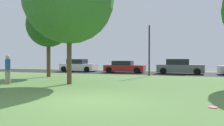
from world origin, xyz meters
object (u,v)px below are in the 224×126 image
parked_car_grey (179,67)px  person_catcher (8,68)px  oak_tree_left (48,26)px  frisbee_disc (213,107)px  parked_car_red (124,67)px  street_lamp_post (149,51)px  parked_car_white (78,66)px

parked_car_grey → person_catcher: bearing=-127.5°
oak_tree_left → frisbee_disc: (11.72, -8.24, -4.30)m
frisbee_disc → parked_car_red: bearing=114.5°
frisbee_disc → street_lamp_post: bearing=107.6°
oak_tree_left → person_catcher: (0.89, -5.39, -3.34)m
person_catcher → parked_car_white: bearing=130.1°
oak_tree_left → parked_car_white: 8.49m
parked_car_red → frisbee_disc: bearing=-65.5°
parked_car_red → street_lamp_post: bearing=-47.4°
oak_tree_left → street_lamp_post: (7.94, 3.67, -2.06)m
frisbee_disc → parked_car_grey: size_ratio=0.06×
person_catcher → parked_car_white: (-1.98, 12.99, -0.30)m
frisbee_disc → parked_car_grey: (-1.26, 15.31, 0.67)m
person_catcher → oak_tree_left: bearing=130.8°
oak_tree_left → street_lamp_post: size_ratio=1.36×
person_catcher → parked_car_grey: bearing=83.9°
person_catcher → parked_car_red: (3.80, 12.60, -0.37)m
frisbee_disc → parked_car_red: parked_car_red is taller
parked_car_red → person_catcher: bearing=-106.8°
parked_car_white → parked_car_red: parked_car_white is taller
person_catcher → parked_car_red: bearing=104.7°
parked_car_red → street_lamp_post: (3.25, -3.54, 1.65)m
frisbee_disc → oak_tree_left: bearing=144.9°
frisbee_disc → parked_car_grey: 15.38m
street_lamp_post → parked_car_white: bearing=156.5°
oak_tree_left → parked_car_red: 9.37m
person_catcher → frisbee_disc: (10.83, -2.85, -0.96)m
person_catcher → parked_car_red: size_ratio=0.40×
oak_tree_left → frisbee_disc: 14.96m
oak_tree_left → parked_car_red: (4.69, 7.21, -3.71)m
parked_car_grey → street_lamp_post: size_ratio=0.99×
parked_car_red → parked_car_grey: parked_car_grey is taller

